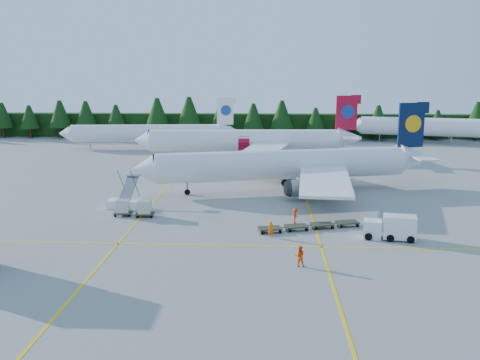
{
  "coord_description": "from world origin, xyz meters",
  "views": [
    {
      "loc": [
        0.56,
        -55.77,
        16.76
      ],
      "look_at": [
        -2.65,
        9.07,
        3.5
      ],
      "focal_mm": 40.0,
      "sensor_mm": 36.0,
      "label": 1
    }
  ],
  "objects_px": {
    "airstairs": "(125,201)",
    "airliner_navy": "(278,165)",
    "airliner_red": "(240,141)",
    "service_truck": "(390,227)"
  },
  "relations": [
    {
      "from": "airliner_navy",
      "to": "service_truck",
      "type": "height_order",
      "value": "airliner_navy"
    },
    {
      "from": "airliner_red",
      "to": "service_truck",
      "type": "height_order",
      "value": "airliner_red"
    },
    {
      "from": "airstairs",
      "to": "service_truck",
      "type": "height_order",
      "value": "airstairs"
    },
    {
      "from": "airliner_navy",
      "to": "service_truck",
      "type": "xyz_separation_m",
      "value": [
        10.96,
        -21.75,
        -2.46
      ]
    },
    {
      "from": "airstairs",
      "to": "service_truck",
      "type": "distance_m",
      "value": 32.28
    },
    {
      "from": "airstairs",
      "to": "airliner_red",
      "type": "bearing_deg",
      "value": 78.14
    },
    {
      "from": "airliner_navy",
      "to": "airliner_red",
      "type": "height_order",
      "value": "airliner_red"
    },
    {
      "from": "airliner_navy",
      "to": "service_truck",
      "type": "distance_m",
      "value": 24.48
    },
    {
      "from": "airstairs",
      "to": "airliner_navy",
      "type": "bearing_deg",
      "value": 35.39
    },
    {
      "from": "airliner_red",
      "to": "airliner_navy",
      "type": "bearing_deg",
      "value": -78.85
    }
  ]
}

